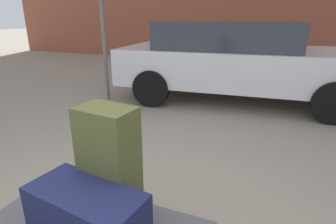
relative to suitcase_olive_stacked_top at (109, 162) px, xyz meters
name	(u,v)px	position (x,y,z in m)	size (l,w,h in m)	color
suitcase_olive_stacked_top	(109,162)	(0.00, 0.00, 0.00)	(0.34, 0.22, 0.69)	#4C5128
duffel_bag_navy_front_right	(87,215)	(0.01, -0.25, -0.19)	(0.65, 0.31, 0.31)	#191E47
parked_car	(236,59)	(0.13, 3.98, 0.08)	(4.44, 2.20, 1.42)	silver
bollard_kerb_near	(332,73)	(2.02, 6.05, -0.41)	(0.28, 0.28, 0.55)	#72665B
no_parking_sign	(102,14)	(-2.11, 3.07, 0.86)	(0.50, 0.07, 2.51)	slate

